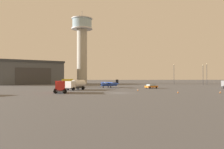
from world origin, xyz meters
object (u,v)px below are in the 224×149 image
Objects in this scene: truck_box_yellow at (70,83)px; light_post_centre at (203,73)px; truck_fuel_tanker_white at (76,84)px; light_post_east at (174,73)px; airplane_blue at (109,84)px; traffic_cone_near_left at (178,92)px; control_tower at (82,42)px; car_orange at (151,86)px; traffic_cone_mid_apron at (220,92)px; light_post_north at (207,72)px; truck_fuel_tanker_red at (60,86)px; traffic_cone_near_right at (138,90)px.

light_post_centre is at bearing 2.89° from truck_box_yellow.
truck_fuel_tanker_white is 59.56m from light_post_east.
traffic_cone_near_left is (15.21, -26.86, -1.03)m from airplane_blue.
car_orange is (26.95, -53.36, -22.14)m from control_tower.
airplane_blue is 37.24m from traffic_cone_mid_apron.
light_post_north reaches higher than truck_box_yellow.
light_post_centre reaches higher than car_orange.
car_orange is at bearing -138.57° from light_post_centre.
control_tower is 66.16m from light_post_north.
truck_fuel_tanker_white is 28.95m from traffic_cone_near_left.
airplane_blue is 16.39× the size of traffic_cone_near_left.
traffic_cone_near_left is (1.68, -21.39, -0.46)m from car_orange.
traffic_cone_near_left is 9.80m from traffic_cone_mid_apron.
truck_fuel_tanker_red is at bearing 175.89° from traffic_cone_near_left.
traffic_cone_near_left is at bearing -58.66° from truck_box_yellow.
truck_box_yellow is 0.66× the size of light_post_east.
airplane_blue is 1.01× the size of light_post_centre.
traffic_cone_near_right is (20.65, -65.44, -22.60)m from control_tower.
traffic_cone_near_right is (-6.31, -12.07, -0.46)m from car_orange.
light_post_north is 17.61× the size of traffic_cone_mid_apron.
light_post_east is (42.22, 41.81, 4.12)m from truck_fuel_tanker_white.
truck_fuel_tanker_red is at bearing -96.73° from truck_box_yellow.
truck_box_yellow reaches higher than car_orange.
truck_fuel_tanker_white is at bearing -147.98° from light_post_centre.
airplane_blue is 2.01× the size of car_orange.
light_post_north reaches higher than truck_fuel_tanker_white.
truck_fuel_tanker_white is 65.36m from light_post_north.
airplane_blue is at bearing 132.14° from traffic_cone_mid_apron.
truck_box_yellow reaches higher than airplane_blue.
truck_fuel_tanker_red is 70.94m from light_post_centre.
light_post_east is at bearing -22.56° from control_tower.
light_post_centre is (42.32, 19.93, 4.09)m from airplane_blue.
control_tower is 46.46m from truck_box_yellow.
traffic_cone_mid_apron is (9.77, -0.75, -0.00)m from traffic_cone_near_left.
truck_box_yellow is 11.61× the size of traffic_cone_mid_apron.
truck_box_yellow is 1.41× the size of car_orange.
truck_fuel_tanker_red is 0.73× the size of light_post_centre.
control_tower reaches higher than truck_fuel_tanker_white.
car_orange is 38.67m from light_post_centre.
light_post_centre is 54.32m from traffic_cone_near_left.
control_tower reaches higher than light_post_east.
airplane_blue is 1.38× the size of truck_fuel_tanker_red.
traffic_cone_mid_apron is at bearing -91.88° from car_orange.
traffic_cone_mid_apron is (38.40, -75.50, -22.60)m from control_tower.
car_orange is at bearing -33.54° from truck_box_yellow.
traffic_cone_mid_apron is (-17.34, -47.54, -5.13)m from light_post_centre.
traffic_cone_mid_apron is at bearing 101.81° from truck_fuel_tanker_white.
light_post_centre is at bearing 12.22° from car_orange.
light_post_centre is (28.78, 25.40, 4.66)m from car_orange.
truck_fuel_tanker_white is 61.92m from light_post_centre.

